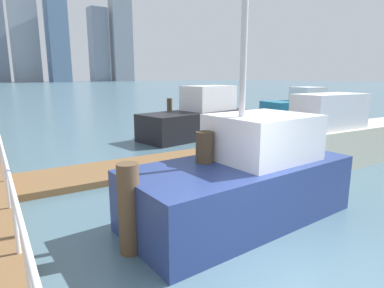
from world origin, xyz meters
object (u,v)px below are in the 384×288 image
object	(u,v)px
moored_boat_3	(344,137)
moored_boat_4	(300,107)
moored_boat_1	(244,178)
moored_boat_0	(198,117)

from	to	relation	value
moored_boat_3	moored_boat_4	distance (m)	11.80
moored_boat_4	moored_boat_3	bearing A→B (deg)	-133.40
moored_boat_1	moored_boat_3	xyz separation A→B (m)	(5.67, 1.52, 0.01)
moored_boat_0	moored_boat_1	distance (m)	9.18
moored_boat_1	moored_boat_4	xyz separation A→B (m)	(13.77, 10.09, -0.06)
moored_boat_0	moored_boat_3	xyz separation A→B (m)	(1.47, -6.64, -0.06)
moored_boat_3	moored_boat_1	bearing A→B (deg)	-164.96
moored_boat_4	moored_boat_0	bearing A→B (deg)	-168.60
moored_boat_1	moored_boat_4	distance (m)	17.07
moored_boat_0	moored_boat_1	bearing A→B (deg)	-117.21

